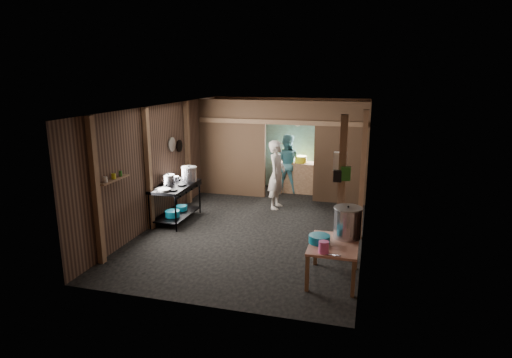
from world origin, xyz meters
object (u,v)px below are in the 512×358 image
(stove_pot_large, at_px, (189,174))
(pink_bucket, at_px, (324,247))
(gas_range, at_px, (176,203))
(yellow_tub, at_px, (301,159))
(stock_pot, at_px, (347,223))
(prep_table, at_px, (333,262))
(cook, at_px, (277,175))

(stove_pot_large, height_order, pink_bucket, stove_pot_large)
(gas_range, relative_size, stove_pot_large, 3.96)
(gas_range, height_order, yellow_tub, yellow_tub)
(stock_pot, bearing_deg, yellow_tub, 108.24)
(stove_pot_large, height_order, yellow_tub, stove_pot_large)
(prep_table, height_order, stove_pot_large, stove_pot_large)
(stock_pot, relative_size, cook, 0.32)
(gas_range, height_order, stock_pot, stock_pot)
(gas_range, bearing_deg, stove_pot_large, 67.35)
(stove_pot_large, bearing_deg, prep_table, -33.88)
(stock_pot, bearing_deg, gas_range, 157.08)
(pink_bucket, xyz_separation_m, yellow_tub, (-1.28, 5.53, 0.23))
(stock_pot, distance_m, cook, 3.71)
(gas_range, distance_m, stove_pot_large, 0.73)
(stock_pot, height_order, pink_bucket, stock_pot)
(gas_range, xyz_separation_m, cook, (1.99, 1.54, 0.43))
(prep_table, xyz_separation_m, stock_pot, (0.18, 0.32, 0.56))
(stock_pot, relative_size, pink_bucket, 2.91)
(prep_table, height_order, stock_pot, stock_pot)
(gas_range, bearing_deg, pink_bucket, -33.54)
(prep_table, bearing_deg, cook, 116.10)
(prep_table, relative_size, pink_bucket, 5.67)
(gas_range, distance_m, yellow_tub, 3.94)
(prep_table, height_order, cook, cook)
(stove_pot_large, bearing_deg, cook, 31.85)
(pink_bucket, distance_m, cook, 4.24)
(gas_range, relative_size, cook, 0.84)
(stove_pot_large, xyz_separation_m, cook, (1.82, 1.13, -0.15))
(stove_pot_large, relative_size, yellow_tub, 1.08)
(prep_table, distance_m, pink_bucket, 0.59)
(prep_table, bearing_deg, gas_range, 152.04)
(gas_range, bearing_deg, yellow_tub, 53.77)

